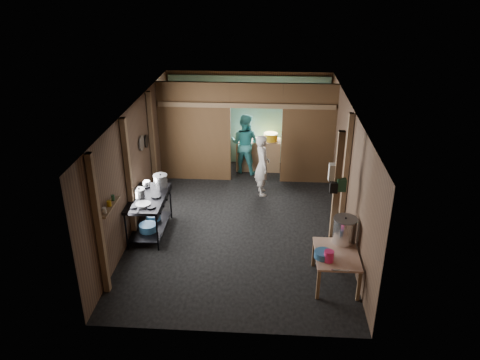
# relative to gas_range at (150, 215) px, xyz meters

# --- Properties ---
(floor) EXTENTS (4.50, 7.00, 0.00)m
(floor) POSITION_rel_gas_range_xyz_m (1.88, 0.63, -0.43)
(floor) COLOR black
(floor) RESTS_ON ground
(ceiling) EXTENTS (4.50, 7.00, 0.00)m
(ceiling) POSITION_rel_gas_range_xyz_m (1.88, 0.63, 2.17)
(ceiling) COLOR black
(ceiling) RESTS_ON ground
(wall_back) EXTENTS (4.50, 0.00, 2.60)m
(wall_back) POSITION_rel_gas_range_xyz_m (1.88, 4.13, 0.87)
(wall_back) COLOR brown
(wall_back) RESTS_ON ground
(wall_front) EXTENTS (4.50, 0.00, 2.60)m
(wall_front) POSITION_rel_gas_range_xyz_m (1.88, -2.87, 0.87)
(wall_front) COLOR brown
(wall_front) RESTS_ON ground
(wall_left) EXTENTS (0.00, 7.00, 2.60)m
(wall_left) POSITION_rel_gas_range_xyz_m (-0.37, 0.63, 0.87)
(wall_left) COLOR brown
(wall_left) RESTS_ON ground
(wall_right) EXTENTS (0.00, 7.00, 2.60)m
(wall_right) POSITION_rel_gas_range_xyz_m (4.13, 0.63, 0.87)
(wall_right) COLOR brown
(wall_right) RESTS_ON ground
(partition_left) EXTENTS (1.85, 0.10, 2.60)m
(partition_left) POSITION_rel_gas_range_xyz_m (0.55, 2.83, 0.87)
(partition_left) COLOR brown
(partition_left) RESTS_ON floor
(partition_right) EXTENTS (1.35, 0.10, 2.60)m
(partition_right) POSITION_rel_gas_range_xyz_m (3.46, 2.83, 0.87)
(partition_right) COLOR brown
(partition_right) RESTS_ON floor
(partition_header) EXTENTS (1.30, 0.10, 0.60)m
(partition_header) POSITION_rel_gas_range_xyz_m (2.13, 2.83, 1.87)
(partition_header) COLOR brown
(partition_header) RESTS_ON wall_back
(turquoise_panel) EXTENTS (4.40, 0.06, 2.50)m
(turquoise_panel) POSITION_rel_gas_range_xyz_m (1.88, 4.07, 0.82)
(turquoise_panel) COLOR #63A0A2
(turquoise_panel) RESTS_ON wall_back
(back_counter) EXTENTS (1.20, 0.50, 0.85)m
(back_counter) POSITION_rel_gas_range_xyz_m (2.18, 3.58, -0.00)
(back_counter) COLOR brown
(back_counter) RESTS_ON floor
(wall_clock) EXTENTS (0.20, 0.03, 0.20)m
(wall_clock) POSITION_rel_gas_range_xyz_m (2.13, 4.03, 1.47)
(wall_clock) COLOR beige
(wall_clock) RESTS_ON wall_back
(post_left_a) EXTENTS (0.10, 0.12, 2.60)m
(post_left_a) POSITION_rel_gas_range_xyz_m (-0.30, -1.97, 0.87)
(post_left_a) COLOR brown
(post_left_a) RESTS_ON floor
(post_left_b) EXTENTS (0.10, 0.12, 2.60)m
(post_left_b) POSITION_rel_gas_range_xyz_m (-0.30, -0.17, 0.87)
(post_left_b) COLOR brown
(post_left_b) RESTS_ON floor
(post_left_c) EXTENTS (0.10, 0.12, 2.60)m
(post_left_c) POSITION_rel_gas_range_xyz_m (-0.30, 1.83, 0.87)
(post_left_c) COLOR brown
(post_left_c) RESTS_ON floor
(post_right) EXTENTS (0.10, 0.12, 2.60)m
(post_right) POSITION_rel_gas_range_xyz_m (4.06, 0.43, 0.87)
(post_right) COLOR brown
(post_right) RESTS_ON floor
(post_free) EXTENTS (0.12, 0.12, 2.60)m
(post_free) POSITION_rel_gas_range_xyz_m (3.73, -0.67, 0.87)
(post_free) COLOR brown
(post_free) RESTS_ON floor
(cross_beam) EXTENTS (4.40, 0.12, 0.12)m
(cross_beam) POSITION_rel_gas_range_xyz_m (1.88, 2.78, 1.62)
(cross_beam) COLOR brown
(cross_beam) RESTS_ON wall_left
(pan_lid_big) EXTENTS (0.03, 0.34, 0.34)m
(pan_lid_big) POSITION_rel_gas_range_xyz_m (-0.33, 1.03, 1.22)
(pan_lid_big) COLOR slate
(pan_lid_big) RESTS_ON wall_left
(pan_lid_small) EXTENTS (0.03, 0.30, 0.30)m
(pan_lid_small) POSITION_rel_gas_range_xyz_m (-0.33, 1.43, 1.12)
(pan_lid_small) COLOR black
(pan_lid_small) RESTS_ON wall_left
(wall_shelf) EXTENTS (0.14, 0.80, 0.03)m
(wall_shelf) POSITION_rel_gas_range_xyz_m (-0.27, -1.47, 0.97)
(wall_shelf) COLOR brown
(wall_shelf) RESTS_ON wall_left
(jar_white) EXTENTS (0.07, 0.07, 0.10)m
(jar_white) POSITION_rel_gas_range_xyz_m (-0.27, -1.72, 1.04)
(jar_white) COLOR beige
(jar_white) RESTS_ON wall_shelf
(jar_yellow) EXTENTS (0.08, 0.08, 0.10)m
(jar_yellow) POSITION_rel_gas_range_xyz_m (-0.27, -1.47, 1.04)
(jar_yellow) COLOR #BA8B14
(jar_yellow) RESTS_ON wall_shelf
(jar_green) EXTENTS (0.06, 0.06, 0.10)m
(jar_green) POSITION_rel_gas_range_xyz_m (-0.27, -1.25, 1.04)
(jar_green) COLOR #1F482C
(jar_green) RESTS_ON wall_shelf
(bag_white) EXTENTS (0.22, 0.15, 0.32)m
(bag_white) POSITION_rel_gas_range_xyz_m (3.68, -0.59, 1.35)
(bag_white) COLOR beige
(bag_white) RESTS_ON post_free
(bag_green) EXTENTS (0.16, 0.12, 0.24)m
(bag_green) POSITION_rel_gas_range_xyz_m (3.80, -0.73, 1.17)
(bag_green) COLOR #1F482C
(bag_green) RESTS_ON post_free
(bag_black) EXTENTS (0.14, 0.10, 0.20)m
(bag_black) POSITION_rel_gas_range_xyz_m (3.66, -0.75, 1.12)
(bag_black) COLOR black
(bag_black) RESTS_ON post_free
(gas_range) EXTENTS (0.74, 1.45, 0.85)m
(gas_range) POSITION_rel_gas_range_xyz_m (0.00, 0.00, 0.00)
(gas_range) COLOR black
(gas_range) RESTS_ON floor
(prep_table) EXTENTS (0.76, 1.04, 0.62)m
(prep_table) POSITION_rel_gas_range_xyz_m (3.71, -1.47, -0.12)
(prep_table) COLOR tan
(prep_table) RESTS_ON floor
(stove_pot_large) EXTENTS (0.38, 0.38, 0.31)m
(stove_pot_large) POSITION_rel_gas_range_xyz_m (0.17, 0.48, 0.56)
(stove_pot_large) COLOR silver
(stove_pot_large) RESTS_ON gas_range
(stove_pot_med) EXTENTS (0.24, 0.24, 0.21)m
(stove_pot_med) POSITION_rel_gas_range_xyz_m (-0.17, -0.02, 0.51)
(stove_pot_med) COLOR silver
(stove_pot_med) RESTS_ON gas_range
(stove_saucepan) EXTENTS (0.20, 0.20, 0.10)m
(stove_saucepan) POSITION_rel_gas_range_xyz_m (-0.17, 0.54, 0.48)
(stove_saucepan) COLOR silver
(stove_saucepan) RESTS_ON gas_range
(frying_pan) EXTENTS (0.38, 0.56, 0.07)m
(frying_pan) POSITION_rel_gas_range_xyz_m (0.00, -0.38, 0.45)
(frying_pan) COLOR slate
(frying_pan) RESTS_ON gas_range
(blue_tub_front) EXTENTS (0.37, 0.37, 0.15)m
(blue_tub_front) POSITION_rel_gas_range_xyz_m (0.00, -0.20, -0.19)
(blue_tub_front) COLOR teal
(blue_tub_front) RESTS_ON gas_range
(blue_tub_back) EXTENTS (0.32, 0.32, 0.13)m
(blue_tub_back) POSITION_rel_gas_range_xyz_m (0.00, 0.27, -0.20)
(blue_tub_back) COLOR teal
(blue_tub_back) RESTS_ON gas_range
(stock_pot) EXTENTS (0.44, 0.44, 0.50)m
(stock_pot) POSITION_rel_gas_range_xyz_m (3.88, -1.08, 0.42)
(stock_pot) COLOR silver
(stock_pot) RESTS_ON prep_table
(wash_basin) EXTENTS (0.38, 0.38, 0.12)m
(wash_basin) POSITION_rel_gas_range_xyz_m (3.45, -1.61, 0.25)
(wash_basin) COLOR teal
(wash_basin) RESTS_ON prep_table
(pink_bucket) EXTENTS (0.20, 0.20, 0.20)m
(pink_bucket) POSITION_rel_gas_range_xyz_m (3.54, -1.72, 0.29)
(pink_bucket) COLOR #EA2665
(pink_bucket) RESTS_ON prep_table
(knife) EXTENTS (0.30, 0.04, 0.01)m
(knife) POSITION_rel_gas_range_xyz_m (3.71, -1.99, 0.19)
(knife) COLOR silver
(knife) RESTS_ON prep_table
(yellow_tub) EXTENTS (0.37, 0.37, 0.21)m
(yellow_tub) POSITION_rel_gas_range_xyz_m (2.51, 3.58, 0.53)
(yellow_tub) COLOR #BA8B14
(yellow_tub) RESTS_ON back_counter
(cook) EXTENTS (0.47, 0.62, 1.53)m
(cook) POSITION_rel_gas_range_xyz_m (2.32, 2.03, 0.34)
(cook) COLOR beige
(cook) RESTS_ON floor
(worker_back) EXTENTS (0.96, 0.85, 1.64)m
(worker_back) POSITION_rel_gas_range_xyz_m (1.82, 3.36, 0.39)
(worker_back) COLOR teal
(worker_back) RESTS_ON floor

